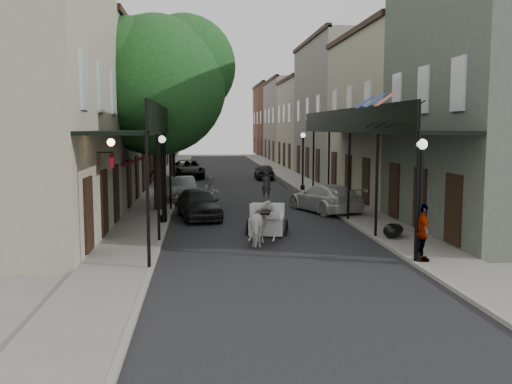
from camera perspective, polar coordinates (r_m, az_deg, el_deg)
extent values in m
plane|color=gray|center=(19.07, 2.05, -6.15)|extent=(140.00, 140.00, 0.00)
cube|color=black|center=(38.75, -1.82, 0.30)|extent=(8.00, 90.00, 0.01)
cube|color=gray|center=(38.75, -9.22, 0.30)|extent=(2.20, 90.00, 0.12)
cube|color=gray|center=(39.38, 5.46, 0.46)|extent=(2.20, 90.00, 0.12)
cube|color=#A69F85|center=(48.85, -12.83, 7.58)|extent=(5.00, 80.00, 10.50)
cube|color=gray|center=(49.70, 7.43, 7.67)|extent=(5.00, 80.00, 10.50)
cube|color=black|center=(25.58, -11.26, 5.97)|extent=(2.20, 18.00, 0.12)
cube|color=black|center=(25.49, -8.92, 7.14)|extent=(0.06, 18.00, 1.00)
cylinder|color=black|center=(16.65, -10.78, -0.70)|extent=(0.10, 0.10, 4.00)
cylinder|color=black|center=(24.58, -9.08, 1.61)|extent=(0.10, 0.10, 4.00)
cylinder|color=black|center=(32.55, -8.21, 2.80)|extent=(0.10, 0.10, 4.00)
cube|color=black|center=(26.52, 10.90, 6.00)|extent=(2.20, 18.00, 0.12)
cube|color=black|center=(26.24, 8.71, 7.13)|extent=(0.06, 18.00, 1.00)
cylinder|color=black|center=(17.79, 15.83, -0.38)|extent=(0.10, 0.10, 4.00)
cylinder|color=black|center=(25.37, 9.28, 1.76)|extent=(0.10, 0.10, 4.00)
cylinder|color=black|center=(33.15, 5.76, 2.90)|extent=(0.10, 0.10, 4.00)
cylinder|color=#382619|center=(28.56, -9.81, 3.87)|extent=(0.44, 0.44, 5.60)
sphere|color=#16441D|center=(28.60, -9.94, 10.45)|extent=(6.80, 6.80, 6.80)
sphere|color=#16441D|center=(29.22, -7.17, 12.38)|extent=(5.10, 5.10, 5.10)
cylinder|color=#382619|center=(42.53, -8.40, 4.34)|extent=(0.44, 0.44, 5.04)
sphere|color=#16441D|center=(42.53, -8.46, 8.31)|extent=(6.00, 6.00, 6.00)
sphere|color=#16441D|center=(43.12, -6.83, 9.50)|extent=(4.50, 4.50, 4.50)
cylinder|color=black|center=(18.13, 15.94, -6.19)|extent=(0.28, 0.28, 0.30)
cylinder|color=black|center=(17.86, 16.10, -1.33)|extent=(0.12, 0.12, 3.40)
sphere|color=white|center=(17.71, 16.28, 4.61)|extent=(0.32, 0.32, 0.32)
cylinder|color=black|center=(24.81, -9.23, -2.65)|extent=(0.28, 0.28, 0.30)
cylinder|color=black|center=(24.62, -9.30, 0.92)|extent=(0.12, 0.12, 3.40)
sphere|color=white|center=(24.51, -9.38, 5.22)|extent=(0.32, 0.32, 0.32)
cylinder|color=black|center=(37.24, 4.68, 0.44)|extent=(0.28, 0.28, 0.30)
cylinder|color=black|center=(37.11, 4.70, 2.82)|extent=(0.12, 0.12, 3.40)
sphere|color=white|center=(37.04, 4.73, 5.68)|extent=(0.32, 0.32, 0.32)
imported|color=white|center=(20.29, 0.69, -3.19)|extent=(1.15, 1.93, 1.52)
torus|color=black|center=(23.02, -0.65, -2.51)|extent=(0.31, 1.19, 1.19)
torus|color=black|center=(22.91, 3.12, -2.56)|extent=(0.31, 1.19, 1.19)
torus|color=black|center=(21.78, -0.52, -3.77)|extent=(0.18, 0.62, 0.62)
torus|color=black|center=(21.70, 2.50, -3.81)|extent=(0.18, 0.62, 0.62)
cube|color=silver|center=(22.71, 1.20, -1.62)|extent=(1.58, 1.88, 0.65)
cube|color=silver|center=(21.69, 1.02, -0.77)|extent=(1.18, 0.71, 0.11)
cube|color=silver|center=(21.43, 0.97, -0.11)|extent=(1.11, 0.30, 0.46)
imported|color=black|center=(21.63, 1.02, 0.74)|extent=(0.42, 0.32, 1.04)
imported|color=#A9AAA0|center=(29.08, -4.56, -0.07)|extent=(0.98, 0.85, 1.73)
imported|color=gray|center=(39.57, -9.84, 1.81)|extent=(1.24, 0.82, 1.79)
imported|color=gray|center=(18.02, 16.31, -3.91)|extent=(0.54, 1.07, 1.76)
imported|color=black|center=(26.19, -5.76, -1.14)|extent=(2.34, 4.41, 1.43)
imported|color=gray|center=(32.65, -7.47, 0.30)|extent=(2.13, 4.37, 1.38)
imported|color=black|center=(47.37, -6.86, 2.30)|extent=(3.02, 5.68, 1.52)
imported|color=silver|center=(28.32, 6.90, -0.61)|extent=(3.40, 5.20, 1.40)
imported|color=black|center=(45.99, 0.84, 2.05)|extent=(1.57, 3.70, 1.25)
ellipsoid|color=black|center=(21.53, 13.43, -3.80)|extent=(0.64, 0.64, 0.55)
ellipsoid|color=black|center=(22.06, 13.79, -3.69)|extent=(0.56, 0.56, 0.45)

